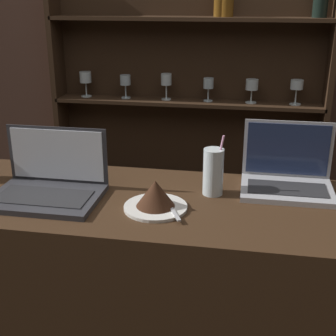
% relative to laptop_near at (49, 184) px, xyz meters
% --- Properties ---
extents(bar_counter, '(2.15, 0.54, 0.97)m').
position_rel_laptop_near_xyz_m(bar_counter, '(0.36, 0.03, -0.53)').
color(bar_counter, '#382314').
rests_on(bar_counter, ground_plane).
extents(back_wall, '(7.00, 0.06, 2.70)m').
position_rel_laptop_near_xyz_m(back_wall, '(0.36, 1.41, 0.34)').
color(back_wall, '#4C3328').
rests_on(back_wall, ground_plane).
extents(back_shelf, '(1.55, 0.18, 1.82)m').
position_rel_laptop_near_xyz_m(back_shelf, '(0.28, 1.34, -0.06)').
color(back_shelf, '#332114').
rests_on(back_shelf, ground_plane).
extents(laptop_near, '(0.34, 0.25, 0.21)m').
position_rel_laptop_near_xyz_m(laptop_near, '(0.00, 0.00, 0.00)').
color(laptop_near, '#333338').
rests_on(laptop_near, bar_counter).
extents(laptop_far, '(0.30, 0.21, 0.22)m').
position_rel_laptop_near_xyz_m(laptop_far, '(0.76, 0.20, 0.01)').
color(laptop_far, '#ADADB2').
rests_on(laptop_far, bar_counter).
extents(cake_plate, '(0.20, 0.20, 0.09)m').
position_rel_laptop_near_xyz_m(cake_plate, '(0.36, -0.04, -0.00)').
color(cake_plate, silver).
rests_on(cake_plate, bar_counter).
extents(water_glass, '(0.07, 0.07, 0.20)m').
position_rel_laptop_near_xyz_m(water_glass, '(0.52, 0.11, 0.04)').
color(water_glass, silver).
rests_on(water_glass, bar_counter).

